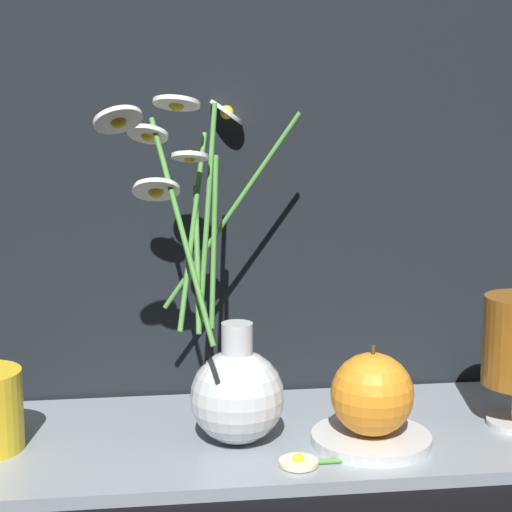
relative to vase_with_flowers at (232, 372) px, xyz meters
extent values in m
plane|color=black|center=(0.03, 0.02, -0.08)|extent=(6.00, 6.00, 0.00)
cube|color=gray|center=(0.03, 0.02, -0.08)|extent=(0.71, 0.24, 0.01)
sphere|color=silver|center=(0.00, 0.00, -0.02)|extent=(0.09, 0.09, 0.09)
cylinder|color=silver|center=(0.00, 0.00, 0.03)|extent=(0.03, 0.03, 0.04)
cylinder|color=#4C8E3D|center=(-0.03, 0.01, 0.14)|extent=(0.04, 0.09, 0.18)
cylinder|color=white|center=(-0.07, 0.03, 0.22)|extent=(0.05, 0.05, 0.02)
sphere|color=yellow|center=(-0.07, 0.03, 0.22)|extent=(0.01, 0.01, 0.01)
cylinder|color=#4C8E3D|center=(-0.02, 0.00, 0.13)|extent=(0.01, 0.05, 0.16)
cylinder|color=white|center=(-0.04, 0.01, 0.20)|extent=(0.04, 0.04, 0.01)
sphere|color=yellow|center=(-0.04, 0.01, 0.20)|extent=(0.01, 0.01, 0.01)
cylinder|color=#4C8E3D|center=(-0.02, 0.01, 0.15)|extent=(0.03, 0.06, 0.21)
cylinder|color=white|center=(-0.05, 0.02, 0.25)|extent=(0.06, 0.06, 0.02)
sphere|color=yellow|center=(-0.05, 0.02, 0.25)|extent=(0.02, 0.02, 0.02)
cylinder|color=#4C8E3D|center=(0.01, 0.07, 0.15)|extent=(0.14, 0.01, 0.20)
cylinder|color=white|center=(0.01, 0.13, 0.24)|extent=(0.04, 0.04, 0.03)
sphere|color=yellow|center=(0.01, 0.13, 0.24)|extent=(0.01, 0.01, 0.01)
cylinder|color=#4C8E3D|center=(-0.03, 0.00, 0.11)|extent=(0.01, 0.08, 0.13)
cylinder|color=white|center=(-0.07, 0.00, 0.18)|extent=(0.05, 0.04, 0.03)
sphere|color=yellow|center=(-0.07, 0.00, 0.18)|extent=(0.02, 0.02, 0.02)
cylinder|color=#4C8E3D|center=(-0.05, -0.03, 0.14)|extent=(0.05, 0.11, 0.19)
cylinder|color=white|center=(-0.10, -0.05, 0.24)|extent=(0.05, 0.05, 0.03)
sphere|color=yellow|center=(-0.10, -0.05, 0.24)|extent=(0.01, 0.01, 0.01)
cylinder|color=silver|center=(0.13, -0.02, -0.06)|extent=(0.12, 0.12, 0.01)
sphere|color=orange|center=(0.13, -0.02, -0.02)|extent=(0.08, 0.08, 0.08)
cylinder|color=#4C3819|center=(0.13, -0.02, 0.02)|extent=(0.00, 0.00, 0.01)
cylinder|color=#4C8E3D|center=(0.10, -0.07, -0.07)|extent=(0.10, 0.01, 0.01)
cylinder|color=beige|center=(0.05, -0.07, -0.07)|extent=(0.04, 0.04, 0.00)
sphere|color=yellow|center=(0.05, -0.07, -0.06)|extent=(0.01, 0.01, 0.01)
camera|label=1|loc=(-0.08, -0.78, 0.25)|focal=60.00mm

